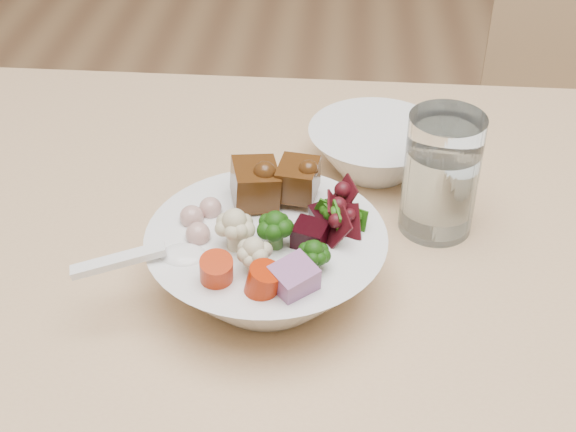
% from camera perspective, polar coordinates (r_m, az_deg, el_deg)
% --- Properties ---
extents(dining_table, '(1.54, 0.87, 0.72)m').
position_cam_1_polar(dining_table, '(0.78, 18.65, -11.01)').
color(dining_table, tan).
rests_on(dining_table, ground).
extents(food_bowl, '(0.21, 0.21, 0.11)m').
position_cam_1_polar(food_bowl, '(0.70, -1.39, -2.96)').
color(food_bowl, white).
rests_on(food_bowl, dining_table).
extents(soup_spoon, '(0.11, 0.05, 0.02)m').
position_cam_1_polar(soup_spoon, '(0.67, -8.61, -2.94)').
color(soup_spoon, white).
rests_on(soup_spoon, food_bowl).
extents(water_glass, '(0.07, 0.07, 0.12)m').
position_cam_1_polar(water_glass, '(0.77, 10.78, 2.62)').
color(water_glass, white).
rests_on(water_glass, dining_table).
extents(side_bowl, '(0.15, 0.15, 0.05)m').
position_cam_1_polar(side_bowl, '(0.87, 6.25, 4.71)').
color(side_bowl, white).
rests_on(side_bowl, dining_table).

